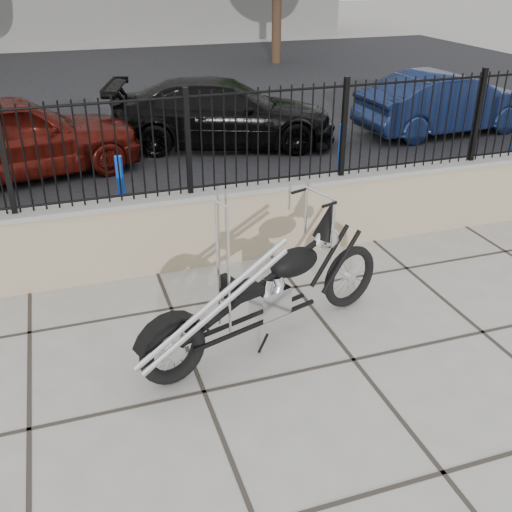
{
  "coord_description": "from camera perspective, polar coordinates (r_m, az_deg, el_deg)",
  "views": [
    {
      "loc": [
        -2.41,
        -4.19,
        3.54
      ],
      "look_at": [
        -0.71,
        0.87,
        0.83
      ],
      "focal_mm": 42.0,
      "sensor_mm": 36.0,
      "label": 1
    }
  ],
  "objects": [
    {
      "name": "bollard_b",
      "position": [
        10.33,
        8.16,
        9.55
      ],
      "size": [
        0.16,
        0.16,
        1.03
      ],
      "primitive_type": "cylinder",
      "rotation": [
        0.0,
        0.0,
        0.41
      ],
      "color": "#0E22D7",
      "rests_on": "ground_plane"
    },
    {
      "name": "ground_plane",
      "position": [
        6.0,
        9.28,
        -9.74
      ],
      "size": [
        90.0,
        90.0,
        0.0
      ],
      "primitive_type": "plane",
      "color": "#99968E",
      "rests_on": "ground"
    },
    {
      "name": "bollard_a",
      "position": [
        9.11,
        -12.74,
        6.47
      ],
      "size": [
        0.14,
        0.14,
        0.93
      ],
      "primitive_type": "cylinder",
      "rotation": [
        0.0,
        0.0,
        0.27
      ],
      "color": "#0B31A7",
      "rests_on": "ground_plane"
    },
    {
      "name": "iron_fence",
      "position": [
        7.39,
        1.24,
        11.3
      ],
      "size": [
        14.0,
        0.08,
        1.2
      ],
      "primitive_type": "cube",
      "color": "black",
      "rests_on": "retaining_wall"
    },
    {
      "name": "retaining_wall",
      "position": [
        7.75,
        1.17,
        3.59
      ],
      "size": [
        14.0,
        0.36,
        0.96
      ],
      "primitive_type": "cube",
      "color": "gray",
      "rests_on": "ground_plane"
    },
    {
      "name": "chopper_motorcycle",
      "position": [
        5.74,
        0.95,
        -1.28
      ],
      "size": [
        2.79,
        1.34,
        1.67
      ],
      "primitive_type": null,
      "rotation": [
        0.0,
        0.0,
        0.32
      ],
      "color": "black",
      "rests_on": "ground_plane"
    },
    {
      "name": "parking_lot",
      "position": [
        17.24,
        -10.45,
        14.59
      ],
      "size": [
        30.0,
        30.0,
        0.0
      ],
      "primitive_type": "plane",
      "color": "black",
      "rests_on": "ground"
    },
    {
      "name": "car_blue",
      "position": [
        14.01,
        17.69,
        13.75
      ],
      "size": [
        4.02,
        1.59,
        1.3
      ],
      "primitive_type": "imported",
      "rotation": [
        0.0,
        0.0,
        1.63
      ],
      "color": "#0F1A3A",
      "rests_on": "parking_lot"
    },
    {
      "name": "car_red",
      "position": [
        11.29,
        -22.14,
        10.5
      ],
      "size": [
        4.56,
        2.59,
        1.46
      ],
      "primitive_type": "imported",
      "rotation": [
        0.0,
        0.0,
        1.78
      ],
      "color": "#490F0A",
      "rests_on": "parking_lot"
    },
    {
      "name": "car_black",
      "position": [
        12.46,
        -3.16,
        13.45
      ],
      "size": [
        4.88,
        3.04,
        1.32
      ],
      "primitive_type": "imported",
      "rotation": [
        0.0,
        0.0,
        1.29
      ],
      "color": "black",
      "rests_on": "parking_lot"
    }
  ]
}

